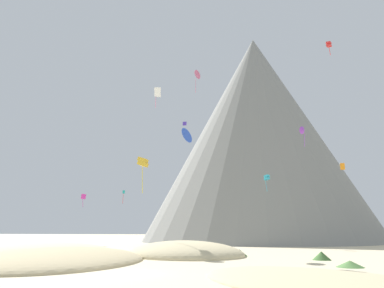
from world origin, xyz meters
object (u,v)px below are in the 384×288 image
object	(u,v)px
bush_mid_center	(240,253)
kite_orange_low	(343,166)
bush_near_right	(88,263)
bush_near_left	(322,256)
kite_blue_mid	(186,135)
kite_teal_low	(124,194)
kite_rainbow_high	(197,75)
kite_magenta_low	(83,197)
kite_white_mid	(157,93)
kite_indigo_mid	(185,124)
rock_massif	(256,143)
bush_far_right	(6,258)
kite_red_high	(329,45)
bush_ridge_crest	(350,264)
kite_violet_mid	(303,130)
kite_gold_low	(143,162)
kite_cyan_low	(267,178)

from	to	relation	value
bush_mid_center	kite_orange_low	bearing A→B (deg)	25.28
bush_near_right	bush_near_left	xyz separation A→B (m)	(23.62, 10.50, 0.15)
kite_blue_mid	kite_teal_low	bearing A→B (deg)	-119.63
kite_orange_low	kite_rainbow_high	bearing A→B (deg)	2.16
kite_magenta_low	kite_rainbow_high	size ratio (longest dim) A/B	0.53
bush_near_left	kite_rainbow_high	xyz separation A→B (m)	(-18.98, 37.32, 39.20)
kite_white_mid	bush_near_left	bearing A→B (deg)	-176.03
kite_white_mid	kite_orange_low	bearing A→B (deg)	-147.38
kite_indigo_mid	kite_rainbow_high	world-z (taller)	kite_rainbow_high
rock_massif	kite_magenta_low	distance (m)	52.28
bush_near_left	kite_white_mid	distance (m)	35.54
bush_far_right	kite_rainbow_high	bearing A→B (deg)	69.01
kite_magenta_low	kite_blue_mid	xyz separation A→B (m)	(28.46, -26.82, 7.33)
bush_mid_center	kite_indigo_mid	world-z (taller)	kite_indigo_mid
kite_indigo_mid	bush_far_right	bearing A→B (deg)	-72.59
kite_rainbow_high	kite_magenta_low	bearing A→B (deg)	-60.38
kite_teal_low	kite_blue_mid	bearing A→B (deg)	-151.74
kite_orange_low	kite_red_high	bearing A→B (deg)	-51.71
kite_indigo_mid	kite_rainbow_high	size ratio (longest dim) A/B	0.14
bush_mid_center	kite_rainbow_high	world-z (taller)	kite_rainbow_high
bush_near_right	bush_near_left	distance (m)	25.85
kite_teal_low	kite_rainbow_high	distance (m)	33.52
bush_far_right	bush_ridge_crest	xyz separation A→B (m)	(36.44, -2.53, 0.05)
bush_near_right	kite_red_high	xyz separation A→B (m)	(30.61, 27.28, 34.80)
bush_ridge_crest	kite_orange_low	bearing A→B (deg)	75.39
kite_indigo_mid	bush_near_right	bearing A→B (deg)	-51.15
kite_red_high	kite_magenta_low	distance (m)	61.81
bush_near_left	kite_white_mid	bearing A→B (deg)	153.03
bush_ridge_crest	bush_near_left	bearing A→B (deg)	97.03
bush_near_right	kite_violet_mid	bearing A→B (deg)	56.90
bush_mid_center	kite_teal_low	distance (m)	46.26
rock_massif	kite_teal_low	bearing A→B (deg)	-143.65
bush_far_right	bush_near_left	bearing A→B (deg)	8.94
bush_ridge_crest	kite_red_high	distance (m)	43.23
kite_teal_low	kite_gold_low	bearing A→B (deg)	-162.76
kite_violet_mid	kite_white_mid	bearing A→B (deg)	175.79
kite_magenta_low	kite_teal_low	bearing A→B (deg)	-127.90
bush_ridge_crest	kite_gold_low	distance (m)	32.18
bush_far_right	kite_gold_low	size ratio (longest dim) A/B	0.41
bush_near_right	rock_massif	bearing A→B (deg)	75.68
kite_red_high	kite_white_mid	world-z (taller)	kite_red_high
rock_massif	kite_teal_low	world-z (taller)	rock_massif
kite_blue_mid	kite_gold_low	bearing A→B (deg)	-40.34
bush_ridge_crest	kite_teal_low	size ratio (longest dim) A/B	0.81
kite_violet_mid	kite_rainbow_high	world-z (taller)	kite_rainbow_high
bush_near_left	kite_violet_mid	distance (m)	39.51
kite_blue_mid	kite_indigo_mid	bearing A→B (deg)	-143.02
bush_near_right	kite_cyan_low	size ratio (longest dim) A/B	0.52
bush_mid_center	kite_blue_mid	bearing A→B (deg)	143.97
bush_far_right	rock_massif	bearing A→B (deg)	66.11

